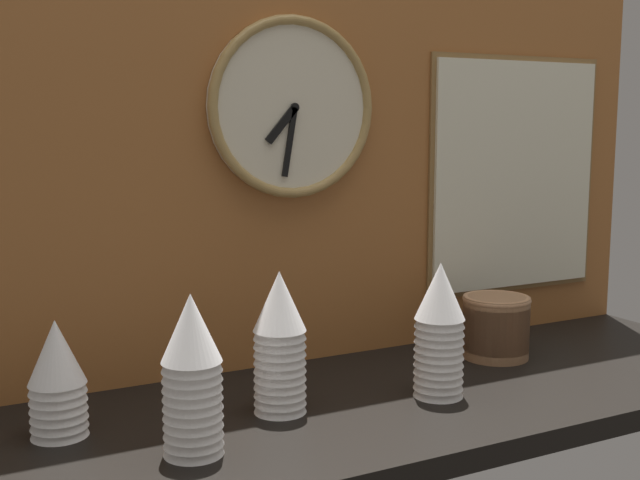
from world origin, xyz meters
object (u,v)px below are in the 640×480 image
cup_stack_left (192,375)px  menu_board (515,175)px  cup_stack_center_right (439,330)px  wall_clock (293,108)px  bowl_stack_right (496,325)px  cup_stack_far_left (57,378)px  cup_stack_center_left (280,342)px

cup_stack_left → menu_board: 100.15cm
cup_stack_center_right → cup_stack_left: bearing=-175.0°
cup_stack_center_right → wall_clock: bearing=116.9°
bowl_stack_right → menu_board: size_ratio=0.26×
cup_stack_left → menu_board: (90.73, 34.47, 24.71)cm
wall_clock → bowl_stack_right: bearing=-20.8°
cup_stack_left → cup_stack_far_left: size_ratio=1.30×
cup_stack_far_left → menu_board: (107.31, 17.87, 27.58)cm
cup_stack_center_right → cup_stack_center_left: (-28.85, 5.76, 0.00)cm
cup_stack_far_left → cup_stack_center_right: bearing=-10.9°
cup_stack_center_right → bowl_stack_right: cup_stack_center_right is taller
cup_stack_left → bowl_stack_right: bearing=14.2°
wall_clock → menu_board: (57.86, 0.88, -15.11)cm
cup_stack_far_left → bowl_stack_right: bearing=1.2°
bowl_stack_right → menu_board: menu_board is taller
cup_stack_center_right → menu_board: size_ratio=0.45×
wall_clock → menu_board: 59.81cm
cup_stack_far_left → wall_clock: bearing=19.0°
menu_board → bowl_stack_right: bearing=-138.2°
cup_stack_center_left → bowl_stack_right: size_ratio=1.73×
cup_stack_left → wall_clock: wall_clock is taller
wall_clock → menu_board: bearing=0.9°
cup_stack_center_left → menu_board: menu_board is taller
cup_stack_left → wall_clock: 61.60cm
cup_stack_center_right → bowl_stack_right: bearing=29.6°
cup_stack_center_left → wall_clock: size_ratio=0.69×
cup_stack_center_right → cup_stack_far_left: bearing=169.1°
cup_stack_far_left → menu_board: bearing=9.5°
cup_stack_center_left → cup_stack_far_left: 36.24cm
bowl_stack_right → cup_stack_left: bearing=-165.8°
cup_stack_center_left → menu_board: 79.80cm
cup_stack_center_right → cup_stack_far_left: (-64.36, 12.41, -2.87)cm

